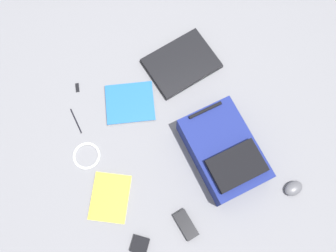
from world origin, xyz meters
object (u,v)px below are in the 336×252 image
object	(u,v)px
earbud_pouch	(140,245)
power_brick	(186,225)
book_blue	(130,103)
pen_black	(76,121)
usb_stick	(77,88)
computer_mouse	(293,188)
book_comic	(110,198)
cable_coil	(87,156)
backpack	(224,152)
laptop	(181,63)

from	to	relation	value
earbud_pouch	power_brick	bearing A→B (deg)	1.88
book_blue	pen_black	size ratio (longest dim) A/B	2.03
power_brick	usb_stick	xyz separation A→B (m)	(-0.28, 0.85, -0.01)
computer_mouse	earbud_pouch	distance (m)	0.78
power_brick	usb_stick	distance (m)	0.89
book_comic	power_brick	distance (m)	0.38
power_brick	pen_black	bearing A→B (deg)	116.34
computer_mouse	cable_coil	size ratio (longest dim) A/B	0.67
computer_mouse	earbud_pouch	size ratio (longest dim) A/B	1.21
power_brick	book_blue	bearing A→B (deg)	93.86
backpack	computer_mouse	bearing A→B (deg)	-47.31
computer_mouse	power_brick	xyz separation A→B (m)	(-0.54, 0.03, -0.00)
cable_coil	earbud_pouch	xyz separation A→B (m)	(0.11, -0.49, 0.00)
book_comic	earbud_pouch	distance (m)	0.26
laptop	computer_mouse	world-z (taller)	computer_mouse
cable_coil	book_blue	bearing A→B (deg)	32.21
backpack	book_comic	xyz separation A→B (m)	(-0.58, -0.00, -0.07)
usb_stick	power_brick	bearing A→B (deg)	-72.06
backpack	earbud_pouch	distance (m)	0.59
backpack	computer_mouse	size ratio (longest dim) A/B	5.01
pen_black	earbud_pouch	world-z (taller)	earbud_pouch
book_blue	laptop	bearing A→B (deg)	18.96
book_comic	book_blue	world-z (taller)	book_blue
usb_stick	pen_black	bearing A→B (deg)	-108.98
computer_mouse	laptop	bearing A→B (deg)	8.82
pen_black	usb_stick	distance (m)	0.18
laptop	computer_mouse	xyz separation A→B (m)	(0.26, -0.81, 0.00)
book_blue	power_brick	distance (m)	0.67
earbud_pouch	book_blue	bearing A→B (deg)	74.55
backpack	usb_stick	world-z (taller)	backpack
book_comic	usb_stick	size ratio (longest dim) A/B	5.70
computer_mouse	power_brick	distance (m)	0.55
backpack	book_comic	bearing A→B (deg)	-179.93
backpack	book_blue	world-z (taller)	backpack
book_blue	computer_mouse	bearing A→B (deg)	-49.64
computer_mouse	usb_stick	distance (m)	1.20
computer_mouse	pen_black	bearing A→B (deg)	42.31
backpack	cable_coil	size ratio (longest dim) A/B	3.38
backpack	book_comic	distance (m)	0.59
book_blue	cable_coil	world-z (taller)	book_blue
backpack	power_brick	world-z (taller)	backpack
computer_mouse	cable_coil	world-z (taller)	computer_mouse
computer_mouse	book_blue	bearing A→B (deg)	31.32
power_brick	pen_black	size ratio (longest dim) A/B	0.95
cable_coil	usb_stick	distance (m)	0.37
backpack	book_comic	size ratio (longest dim) A/B	1.63
backpack	book_blue	bearing A→B (deg)	128.74
pen_black	earbud_pouch	size ratio (longest dim) A/B	1.90
backpack	pen_black	distance (m)	0.76
laptop	pen_black	world-z (taller)	laptop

